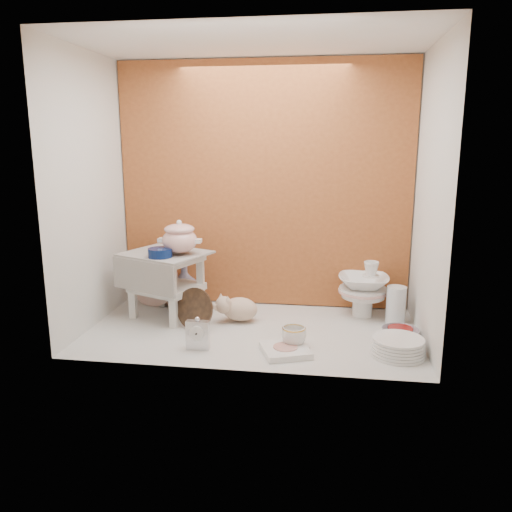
{
  "coord_description": "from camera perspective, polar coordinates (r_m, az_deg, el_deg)",
  "views": [
    {
      "loc": [
        0.4,
        -2.63,
        1.03
      ],
      "look_at": [
        0.02,
        0.02,
        0.42
      ],
      "focal_mm": 35.88,
      "sensor_mm": 36.0,
      "label": 1
    }
  ],
  "objects": [
    {
      "name": "mantel_clock",
      "position": [
        2.6,
        -6.51,
        -8.55
      ],
      "size": [
        0.12,
        0.04,
        0.17
      ],
      "primitive_type": "cube",
      "rotation": [
        0.0,
        0.0,
        0.02
      ],
      "color": "silver",
      "rests_on": "ground"
    },
    {
      "name": "step_stool",
      "position": [
        3.06,
        -9.93,
        -3.18
      ],
      "size": [
        0.56,
        0.53,
        0.39
      ],
      "primitive_type": null,
      "rotation": [
        0.0,
        0.0,
        -0.4
      ],
      "color": "silver",
      "rests_on": "ground"
    },
    {
      "name": "floral_platter",
      "position": [
        3.28,
        -11.53,
        -2.31
      ],
      "size": [
        0.37,
        0.15,
        0.37
      ],
      "primitive_type": null,
      "rotation": [
        0.0,
        0.0,
        -0.25
      ],
      "color": "white",
      "rests_on": "ground"
    },
    {
      "name": "ground",
      "position": [
        2.85,
        -0.46,
        -8.33
      ],
      "size": [
        1.8,
        1.8,
        0.0
      ],
      "primitive_type": "plane",
      "color": "silver",
      "rests_on": "ground"
    },
    {
      "name": "dinner_plate_stack",
      "position": [
        2.62,
        15.55,
        -9.7
      ],
      "size": [
        0.33,
        0.33,
        0.09
      ],
      "primitive_type": "cylinder",
      "rotation": [
        0.0,
        0.0,
        -0.28
      ],
      "color": "white",
      "rests_on": "ground"
    },
    {
      "name": "teacup_saucer",
      "position": [
        2.64,
        4.21,
        -10.01
      ],
      "size": [
        0.18,
        0.18,
        0.01
      ],
      "primitive_type": "cylinder",
      "rotation": [
        0.0,
        0.0,
        -0.06
      ],
      "color": "white",
      "rests_on": "ground"
    },
    {
      "name": "crystal_bowl",
      "position": [
        2.83,
        15.77,
        -8.38
      ],
      "size": [
        0.24,
        0.24,
        0.06
      ],
      "primitive_type": "imported",
      "rotation": [
        0.0,
        0.0,
        0.28
      ],
      "color": "silver",
      "rests_on": "ground"
    },
    {
      "name": "soup_tureen",
      "position": [
        2.94,
        -8.52,
        2.11
      ],
      "size": [
        0.24,
        0.24,
        0.2
      ],
      "primitive_type": null,
      "rotation": [
        0.0,
        0.0,
        0.0
      ],
      "color": "white",
      "rests_on": "step_stool"
    },
    {
      "name": "niche_shell",
      "position": [
        2.84,
        0.06,
        10.83
      ],
      "size": [
        1.86,
        1.03,
        1.53
      ],
      "color": "#A55729",
      "rests_on": "ground"
    },
    {
      "name": "cobalt_bowl",
      "position": [
        2.9,
        -10.64,
        0.36
      ],
      "size": [
        0.17,
        0.17,
        0.05
      ],
      "primitive_type": "cylinder",
      "rotation": [
        0.0,
        0.0,
        0.29
      ],
      "color": "#0A1A4B",
      "rests_on": "step_stool"
    },
    {
      "name": "clear_glass_vase",
      "position": [
        3.03,
        15.33,
        -5.33
      ],
      "size": [
        0.14,
        0.14,
        0.22
      ],
      "primitive_type": "cylinder",
      "rotation": [
        0.0,
        0.0,
        0.3
      ],
      "color": "silver",
      "rests_on": "ground"
    },
    {
      "name": "porcelain_tower",
      "position": [
        3.1,
        11.86,
        -3.58
      ],
      "size": [
        0.35,
        0.35,
        0.34
      ],
      "primitive_type": null,
      "rotation": [
        0.0,
        0.0,
        0.19
      ],
      "color": "white",
      "rests_on": "ground"
    },
    {
      "name": "blue_white_vase",
      "position": [
        3.22,
        -7.96,
        -3.46
      ],
      "size": [
        0.33,
        0.33,
        0.26
      ],
      "primitive_type": "imported",
      "rotation": [
        0.0,
        0.0,
        0.4
      ],
      "color": "white",
      "rests_on": "ground"
    },
    {
      "name": "lattice_dish",
      "position": [
        2.57,
        3.29,
        -10.43
      ],
      "size": [
        0.28,
        0.28,
        0.03
      ],
      "primitive_type": "cube",
      "rotation": [
        0.0,
        0.0,
        0.36
      ],
      "color": "white",
      "rests_on": "ground"
    },
    {
      "name": "gold_rim_teacup",
      "position": [
        2.62,
        4.23,
        -8.9
      ],
      "size": [
        0.16,
        0.16,
        0.1
      ],
      "primitive_type": "imported",
      "rotation": [
        0.0,
        0.0,
        -0.42
      ],
      "color": "white",
      "rests_on": "teacup_saucer"
    },
    {
      "name": "lacquer_tray",
      "position": [
        2.86,
        -6.86,
        -5.89
      ],
      "size": [
        0.25,
        0.15,
        0.23
      ],
      "primitive_type": null,
      "rotation": [
        0.0,
        0.0,
        -0.39
      ],
      "color": "black",
      "rests_on": "ground"
    },
    {
      "name": "plush_pig",
      "position": [
        2.97,
        -1.8,
        -5.91
      ],
      "size": [
        0.27,
        0.19,
        0.15
      ],
      "primitive_type": "ellipsoid",
      "rotation": [
        0.0,
        0.0,
        0.04
      ],
      "color": "#C9A88E",
      "rests_on": "ground"
    }
  ]
}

